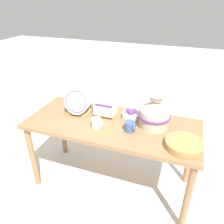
% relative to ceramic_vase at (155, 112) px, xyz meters
% --- Properties ---
extents(ground_plane, '(14.00, 14.00, 0.00)m').
position_rel_ceramic_vase_xyz_m(ground_plane, '(-0.36, -0.08, -0.86)').
color(ground_plane, silver).
extents(display_table, '(1.54, 0.65, 0.73)m').
position_rel_ceramic_vase_xyz_m(display_table, '(-0.36, -0.08, -0.22)').
color(display_table, olive).
rests_on(display_table, ground_plane).
extents(ceramic_vase, '(0.28, 0.28, 0.31)m').
position_rel_ceramic_vase_xyz_m(ceramic_vase, '(0.00, 0.00, 0.00)').
color(ceramic_vase, beige).
rests_on(ceramic_vase, display_table).
extents(dish_rack_round_plates, '(0.24, 0.21, 0.26)m').
position_rel_ceramic_vase_xyz_m(dish_rack_round_plates, '(-0.71, -0.00, -0.02)').
color(dish_rack_round_plates, tan).
rests_on(dish_rack_round_plates, display_table).
extents(dish_rack_square_plates, '(0.20, 0.19, 0.21)m').
position_rel_ceramic_vase_xyz_m(dish_rack_square_plates, '(-0.46, 0.06, -0.06)').
color(dish_rack_square_plates, tan).
rests_on(dish_rack_square_plates, display_table).
extents(wicker_charger_stack, '(0.28, 0.28, 0.05)m').
position_rel_ceramic_vase_xyz_m(wicker_charger_stack, '(0.27, -0.23, -0.11)').
color(wicker_charger_stack, '#AD7F47').
rests_on(wicker_charger_stack, display_table).
extents(mug_cobalt_glaze, '(0.09, 0.08, 0.09)m').
position_rel_ceramic_vase_xyz_m(mug_cobalt_glaze, '(-0.17, -0.15, -0.09)').
color(mug_cobalt_glaze, '#42569E').
rests_on(mug_cobalt_glaze, display_table).
extents(mug_cream_glaze, '(0.09, 0.08, 0.09)m').
position_rel_ceramic_vase_xyz_m(mug_cream_glaze, '(-0.45, -0.19, -0.09)').
color(mug_cream_glaze, silver).
rests_on(mug_cream_glaze, display_table).
extents(fruit_bowl, '(0.17, 0.17, 0.10)m').
position_rel_ceramic_vase_xyz_m(fruit_bowl, '(-0.22, 0.06, -0.10)').
color(fruit_bowl, silver).
rests_on(fruit_bowl, display_table).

